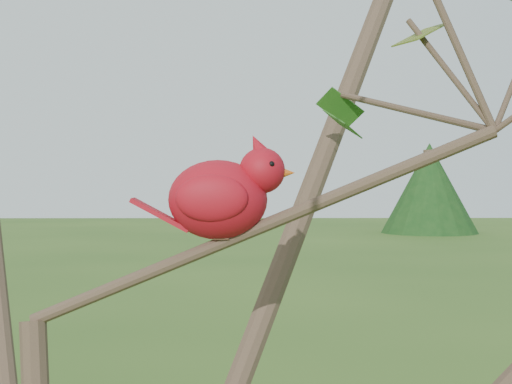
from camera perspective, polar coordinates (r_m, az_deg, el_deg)
crabapple_tree at (r=0.94m, az=-13.55°, el=-0.16°), size 2.35×2.05×2.95m
cardinal at (r=1.02m, az=-2.40°, el=-0.25°), size 0.22×0.11×0.15m
distant_trees at (r=25.63m, az=-2.55°, el=-0.37°), size 39.23×13.90×3.45m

